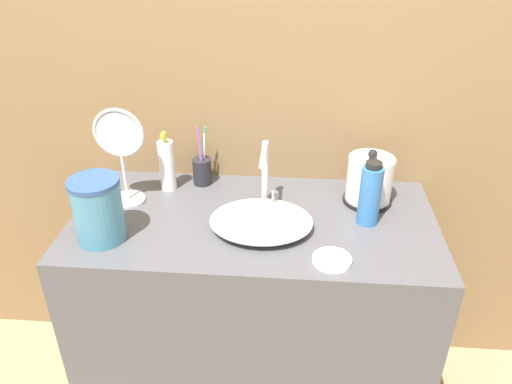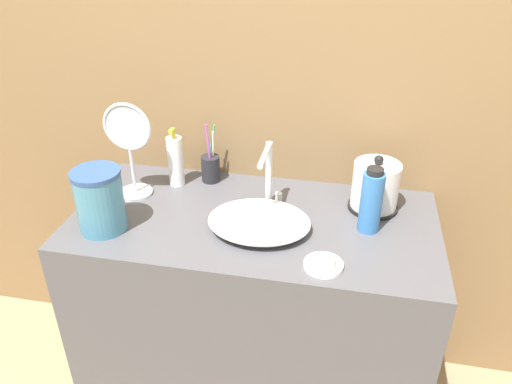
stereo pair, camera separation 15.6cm
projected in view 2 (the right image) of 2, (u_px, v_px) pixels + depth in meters
wall_back at (272, 45)px, 1.63m from camera, size 6.00×0.04×2.60m
vanity_counter at (254, 313)px, 1.81m from camera, size 1.18×0.58×0.82m
sink_basin at (259, 221)px, 1.55m from camera, size 0.32×0.26×0.06m
faucet at (269, 172)px, 1.62m from camera, size 0.06×0.17×0.22m
electric_kettle at (375, 188)px, 1.63m from camera, size 0.16×0.16×0.19m
toothbrush_cup at (211, 168)px, 1.81m from camera, size 0.07×0.07×0.22m
lotion_bottle at (176, 161)px, 1.77m from camera, size 0.05×0.05×0.22m
shampoo_bottle at (371, 201)px, 1.51m from camera, size 0.07×0.07×0.21m
soap_dish at (323, 264)px, 1.39m from camera, size 0.11×0.11×0.03m
vanity_mirror at (129, 145)px, 1.66m from camera, size 0.17×0.12×0.34m
water_pitcher at (100, 200)px, 1.51m from camera, size 0.15×0.15×0.20m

